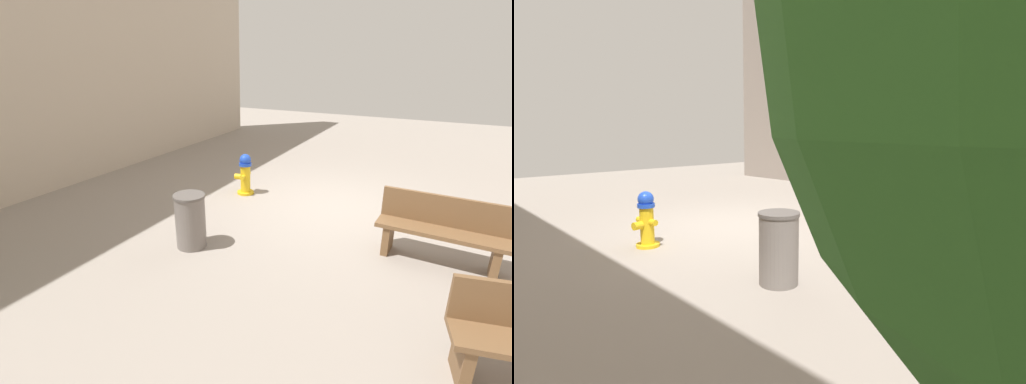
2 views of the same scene
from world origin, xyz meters
The scene contains 6 objects.
ground_plane centered at (0.00, 0.00, 0.00)m, with size 23.40×23.40×0.00m, color gray.
building_facade_left centered at (-5.98, 2.70, 4.32)m, with size 0.70×18.00×8.64m, color gray.
fire_hydrant centered at (1.87, 0.09, 0.43)m, with size 0.42×0.44×0.86m.
bench_near centered at (-1.93, 1.26, 0.50)m, with size 1.75×0.54×0.95m.
bench_far centered at (-2.82, 3.26, 0.49)m, with size 1.57×0.74×0.95m.
trash_bin centered at (1.47, 2.52, 0.43)m, with size 0.48×0.48×0.85m.
Camera 2 is at (4.51, 5.45, 1.74)m, focal length 26.73 mm.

